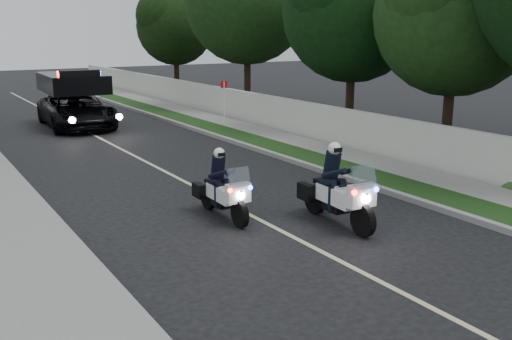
# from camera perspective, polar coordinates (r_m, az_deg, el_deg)

# --- Properties ---
(ground) EXTENTS (120.00, 120.00, 0.00)m
(ground) POSITION_cam_1_polar(r_m,az_deg,el_deg) (12.08, 5.09, -7.31)
(ground) COLOR black
(ground) RESTS_ON ground
(curb_right) EXTENTS (0.20, 60.00, 0.15)m
(curb_right) POSITION_cam_1_polar(r_m,az_deg,el_deg) (22.32, -1.78, 2.67)
(curb_right) COLOR gray
(curb_right) RESTS_ON ground
(grass_verge) EXTENTS (1.20, 60.00, 0.16)m
(grass_verge) POSITION_cam_1_polar(r_m,az_deg,el_deg) (22.67, -0.25, 2.85)
(grass_verge) COLOR #193814
(grass_verge) RESTS_ON ground
(sidewalk_right) EXTENTS (1.40, 60.00, 0.16)m
(sidewalk_right) POSITION_cam_1_polar(r_m,az_deg,el_deg) (23.36, 2.48, 3.16)
(sidewalk_right) COLOR gray
(sidewalk_right) RESTS_ON ground
(property_wall) EXTENTS (0.22, 60.00, 1.50)m
(property_wall) POSITION_cam_1_polar(r_m,az_deg,el_deg) (23.82, 4.50, 4.97)
(property_wall) COLOR beige
(property_wall) RESTS_ON ground
(curb_left) EXTENTS (0.20, 60.00, 0.15)m
(curb_left) POSITION_cam_1_polar(r_m,az_deg,el_deg) (19.66, -22.97, 0.09)
(curb_left) COLOR gray
(curb_left) RESTS_ON ground
(lane_marking) EXTENTS (0.12, 50.00, 0.01)m
(lane_marking) POSITION_cam_1_polar(r_m,az_deg,el_deg) (20.65, -11.69, 1.29)
(lane_marking) COLOR #BFB78C
(lane_marking) RESTS_ON ground
(police_moto_left) EXTENTS (0.72, 1.96, 1.66)m
(police_moto_left) POSITION_cam_1_polar(r_m,az_deg,el_deg) (13.75, -3.28, -4.66)
(police_moto_left) COLOR white
(police_moto_left) RESTS_ON ground
(police_moto_right) EXTENTS (0.90, 2.25, 1.88)m
(police_moto_right) POSITION_cam_1_polar(r_m,az_deg,el_deg) (13.40, 7.89, -5.25)
(police_moto_right) COLOR silver
(police_moto_right) RESTS_ON ground
(police_suv) EXTENTS (2.94, 5.89, 2.81)m
(police_suv) POSITION_cam_1_polar(r_m,az_deg,el_deg) (27.68, -17.11, 4.05)
(police_suv) COLOR black
(police_suv) RESTS_ON ground
(sign_post) EXTENTS (0.39, 0.39, 2.09)m
(sign_post) POSITION_cam_1_polar(r_m,az_deg,el_deg) (27.17, -3.11, 4.46)
(sign_post) COLOR #A80C1F
(sign_post) RESTS_ON ground
(tree_right_b) EXTENTS (7.22, 7.22, 9.35)m
(tree_right_b) POSITION_cam_1_polar(r_m,az_deg,el_deg) (22.08, 18.04, 1.68)
(tree_right_b) COLOR #1F4316
(tree_right_b) RESTS_ON ground
(tree_right_c) EXTENTS (7.31, 7.31, 9.82)m
(tree_right_c) POSITION_cam_1_polar(r_m,az_deg,el_deg) (25.58, 9.08, 3.74)
(tree_right_c) COLOR black
(tree_right_c) RESTS_ON ground
(tree_right_d) EXTENTS (8.42, 8.42, 11.33)m
(tree_right_d) POSITION_cam_1_polar(r_m,az_deg,el_deg) (32.65, -0.84, 6.02)
(tree_right_d) COLOR #1C3E14
(tree_right_d) RESTS_ON ground
(tree_right_e) EXTENTS (5.67, 5.67, 8.85)m
(tree_right_e) POSITION_cam_1_polar(r_m,az_deg,el_deg) (41.69, -7.74, 7.54)
(tree_right_e) COLOR black
(tree_right_e) RESTS_ON ground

